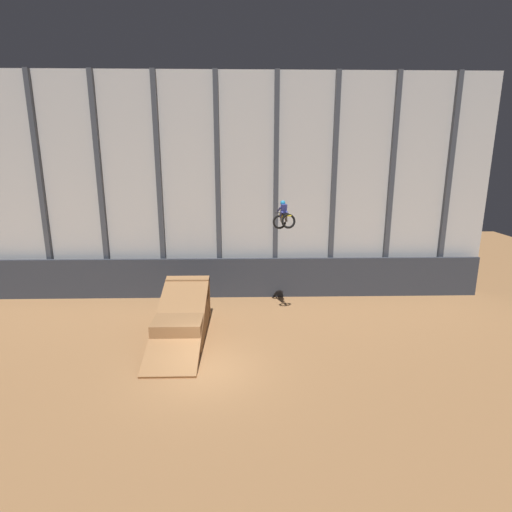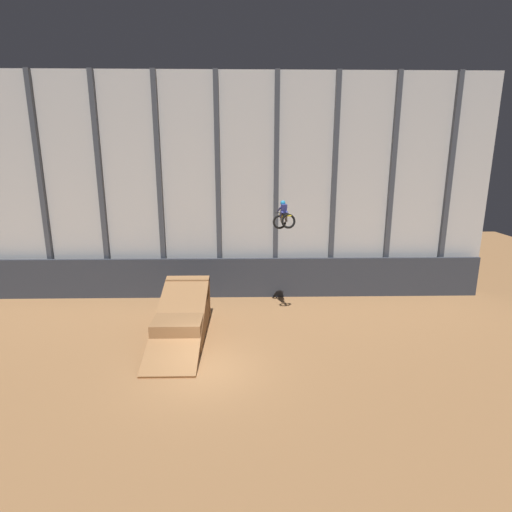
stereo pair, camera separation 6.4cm
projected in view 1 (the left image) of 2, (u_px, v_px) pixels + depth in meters
The scene contains 5 objects.
ground_plane at pixel (206, 370), 15.88m from camera, with size 60.00×60.00×0.00m, color #996B42.
arena_back_wall at pixel (218, 189), 23.31m from camera, with size 32.00×0.40×12.91m.
lower_barrier at pixel (219, 278), 23.95m from camera, with size 31.36×0.20×2.40m.
dirt_ramp at pixel (183, 317), 19.20m from camera, with size 2.23×6.40×2.31m.
rider_bike_solo at pixel (284, 217), 20.13m from camera, with size 1.09×1.78×1.57m.
Camera 1 is at (1.64, -14.37, 8.23)m, focal length 28.00 mm.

